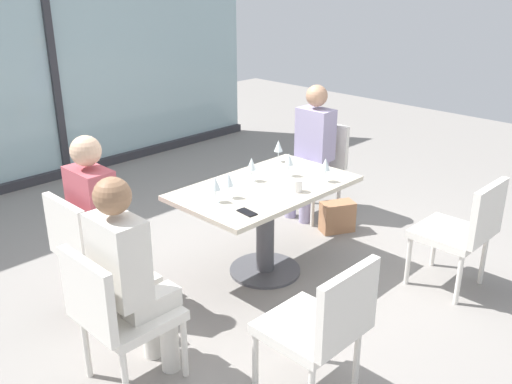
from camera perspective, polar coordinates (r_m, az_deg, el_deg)
ground_plane at (r=4.51m, az=0.92°, el=-8.03°), size 12.00×12.00×0.00m
window_wall_backdrop at (r=6.62m, az=-19.93°, el=11.53°), size 5.51×0.10×2.70m
dining_table_main at (r=4.26m, az=0.96°, el=-1.66°), size 1.37×0.81×0.73m
chair_far_right at (r=5.43m, az=6.23°, el=2.90°), size 0.50×0.46×0.87m
chair_side_end at (r=3.23m, az=-14.03°, el=-11.60°), size 0.50×0.46×0.87m
chair_far_left at (r=3.96m, az=-16.47°, el=-5.34°), size 0.50×0.46×0.87m
chair_front_left at (r=3.06m, az=6.74°, el=-13.12°), size 0.46×0.50×0.87m
chair_front_right at (r=4.32m, az=20.33°, el=-3.47°), size 0.46×0.50×0.87m
person_far_right at (r=5.29m, az=5.58°, el=4.71°), size 0.39×0.34×1.26m
person_side_end at (r=3.17m, az=-12.69°, el=-7.82°), size 0.39×0.34×1.26m
person_far_left at (r=3.92m, az=-15.41°, el=-2.20°), size 0.39×0.34×1.26m
wine_glass_0 at (r=3.86m, az=-4.15°, el=0.81°), size 0.07×0.07×0.18m
wine_glass_1 at (r=3.93m, az=-2.79°, el=1.21°), size 0.07×0.07×0.18m
wine_glass_2 at (r=4.27m, az=7.07°, el=2.75°), size 0.07×0.07×0.18m
wine_glass_3 at (r=4.36m, az=3.35°, el=3.28°), size 0.07×0.07×0.18m
wine_glass_4 at (r=4.69m, az=2.29°, el=4.65°), size 0.07×0.07×0.18m
wine_glass_5 at (r=4.25m, az=-0.43°, el=2.83°), size 0.07×0.07×0.18m
coffee_cup at (r=4.08m, az=4.20°, el=0.65°), size 0.08×0.08×0.09m
cell_phone_on_table at (r=3.73m, az=-0.92°, el=-2.07°), size 0.08×0.15×0.01m
handbag_0 at (r=5.16m, az=8.25°, el=-2.50°), size 0.34×0.28×0.28m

